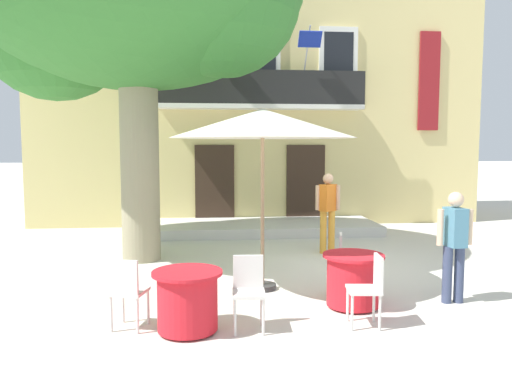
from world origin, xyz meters
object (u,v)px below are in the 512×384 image
Objects in this scene: cafe_chair_near_tree_1 at (370,285)px; ground_planter_left at (136,223)px; cafe_umbrella at (263,124)px; cafe_chair_near_tree_0 at (347,258)px; cafe_table_middle at (188,301)px; cafe_chair_middle_1 at (248,287)px; pedestrian_near_entrance at (454,241)px; cafe_table_near_tree at (353,280)px; cafe_chair_middle_0 at (127,288)px; pedestrian_mid_plaza at (328,208)px.

cafe_chair_near_tree_1 is 1.52× the size of ground_planter_left.
cafe_chair_near_tree_0 is at bearing -11.29° from cafe_umbrella.
cafe_table_middle is 0.95× the size of cafe_chair_middle_1.
cafe_chair_near_tree_1 is 0.56× the size of pedestrian_near_entrance.
cafe_chair_middle_1 is at bearing -70.89° from ground_planter_left.
cafe_table_near_tree and cafe_table_middle have the same top height.
cafe_chair_middle_0 is 4.61m from pedestrian_near_entrance.
cafe_chair_near_tree_1 is at bearing -2.54° from cafe_chair_middle_1.
cafe_chair_middle_0 is at bearing 176.91° from cafe_chair_middle_1.
cafe_umbrella is (1.86, 1.61, 2.08)m from cafe_chair_middle_0.
cafe_chair_middle_1 is (-1.66, -1.43, 0.00)m from cafe_chair_near_tree_0.
cafe_chair_middle_0 is at bearing -130.51° from pedestrian_mid_plaza.
pedestrian_mid_plaza is at bearing 64.30° from cafe_chair_middle_1.
cafe_chair_middle_1 is at bearing -139.33° from cafe_chair_near_tree_0.
cafe_chair_near_tree_1 is at bearing -2.81° from cafe_chair_middle_0.
cafe_table_near_tree is at bearing 89.27° from cafe_chair_near_tree_1.
cafe_umbrella is at bearing 139.60° from cafe_table_near_tree.
cafe_table_middle is at bearing -122.75° from cafe_umbrella.
cafe_chair_near_tree_1 is 1.00× the size of cafe_chair_middle_1.
cafe_table_middle is at bearing -9.24° from cafe_chair_middle_0.
ground_planter_left is at bearing 127.22° from cafe_chair_near_tree_0.
cafe_chair_near_tree_1 is 1.00× the size of cafe_chair_middle_0.
cafe_chair_near_tree_1 is at bearing -56.35° from cafe_umbrella.
cafe_table_middle is at bearing -162.42° from cafe_table_near_tree.
cafe_umbrella is (-1.30, 0.26, 2.08)m from cafe_chair_near_tree_0.
cafe_chair_middle_1 reaches higher than cafe_table_near_tree.
cafe_table_middle is 1.44× the size of ground_planter_left.
cafe_umbrella is at bearing 168.71° from cafe_chair_near_tree_0.
pedestrian_near_entrance is (1.51, 0.06, 0.52)m from cafe_table_near_tree.
cafe_table_near_tree is at bearing 17.58° from cafe_table_middle.
cafe_chair_near_tree_1 is at bearing -0.70° from cafe_table_middle.
cafe_chair_near_tree_0 reaches higher than ground_planter_left.
pedestrian_mid_plaza is (2.02, 4.20, 0.43)m from cafe_chair_middle_1.
cafe_table_near_tree is 0.77m from cafe_chair_near_tree_1.
cafe_table_middle is at bearing -76.94° from ground_planter_left.
cafe_umbrella reaches higher than cafe_chair_near_tree_0.
cafe_chair_middle_1 is at bearing 177.46° from cafe_chair_near_tree_1.
cafe_chair_near_tree_1 is 0.31× the size of cafe_umbrella.
pedestrian_near_entrance is at bearing -26.42° from cafe_chair_near_tree_0.
pedestrian_near_entrance is at bearing 2.17° from cafe_table_near_tree.
cafe_umbrella is at bearing 160.58° from pedestrian_near_entrance.
pedestrian_near_entrance is at bearing -19.42° from cafe_umbrella.
cafe_umbrella is (-1.18, 1.00, 2.22)m from cafe_table_near_tree.
cafe_chair_near_tree_0 is at bearing 23.11° from cafe_chair_middle_0.
cafe_table_middle is 0.30× the size of cafe_umbrella.
pedestrian_mid_plaza reaches higher than pedestrian_near_entrance.
pedestrian_mid_plaza is (1.66, 2.51, -1.65)m from cafe_umbrella.
cafe_table_middle is 0.95× the size of cafe_chair_middle_0.
cafe_table_near_tree is 0.51× the size of pedestrian_mid_plaza.
pedestrian_mid_plaza is (0.48, 3.51, 0.57)m from cafe_table_near_tree.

